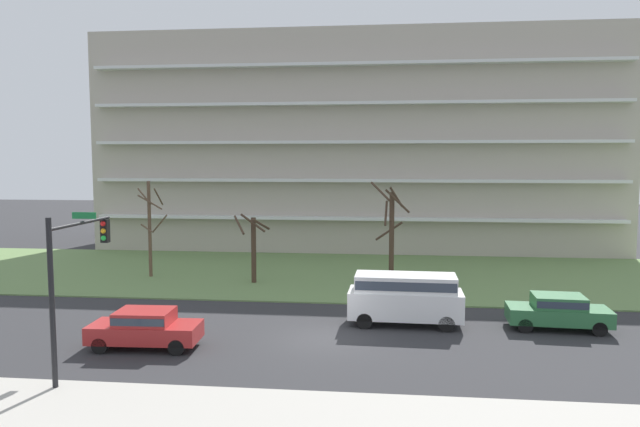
% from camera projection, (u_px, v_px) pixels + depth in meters
% --- Properties ---
extents(ground, '(160.00, 160.00, 0.00)m').
position_uv_depth(ground, '(326.00, 339.00, 24.86)').
color(ground, '#2D2D30').
extents(sidewalk_curb_near, '(80.00, 4.00, 0.15)m').
position_uv_depth(sidewalk_curb_near, '(299.00, 420.00, 16.93)').
color(sidewalk_curb_near, '#ADA89E').
rests_on(sidewalk_curb_near, ground).
extents(grass_lawn_strip, '(80.00, 16.00, 0.08)m').
position_uv_depth(grass_lawn_strip, '(346.00, 274.00, 38.72)').
color(grass_lawn_strip, '#66844C').
rests_on(grass_lawn_strip, ground).
extents(apartment_building, '(43.31, 12.74, 18.00)m').
position_uv_depth(apartment_building, '(356.00, 144.00, 51.64)').
color(apartment_building, '#B2A899').
rests_on(apartment_building, ground).
extents(tree_far_left, '(1.73, 2.17, 6.26)m').
position_uv_depth(tree_far_left, '(150.00, 226.00, 37.43)').
color(tree_far_left, brown).
rests_on(tree_far_left, ground).
extents(tree_left, '(2.32, 1.68, 4.43)m').
position_uv_depth(tree_left, '(253.00, 245.00, 35.61)').
color(tree_left, '#423023').
rests_on(tree_left, ground).
extents(tree_center, '(2.46, 2.40, 6.27)m').
position_uv_depth(tree_center, '(391.00, 230.00, 36.08)').
color(tree_center, '#423023').
rests_on(tree_center, ground).
extents(sedan_red_near_left, '(4.47, 1.98, 1.57)m').
position_uv_depth(sedan_red_near_left, '(145.00, 327.00, 23.56)').
color(sedan_red_near_left, '#B22828').
rests_on(sedan_red_near_left, ground).
extents(sedan_green_center_left, '(4.50, 2.06, 1.57)m').
position_uv_depth(sedan_green_center_left, '(558.00, 310.00, 26.16)').
color(sedan_green_center_left, '#2D6B3D').
rests_on(sedan_green_center_left, ground).
extents(van_white_center_right, '(5.26, 2.15, 2.36)m').
position_uv_depth(van_white_center_right, '(405.00, 295.00, 26.84)').
color(van_white_center_right, white).
rests_on(van_white_center_right, ground).
extents(traffic_signal_mast, '(0.90, 4.19, 5.78)m').
position_uv_depth(traffic_signal_mast, '(74.00, 267.00, 20.26)').
color(traffic_signal_mast, black).
rests_on(traffic_signal_mast, ground).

